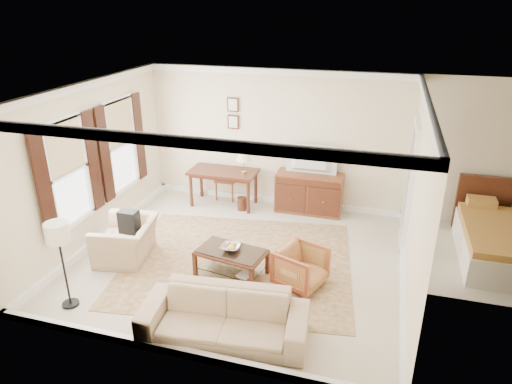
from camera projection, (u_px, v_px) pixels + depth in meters
The scene contains 20 objects.
room_shell at pixel (238, 119), 6.98m from camera, with size 5.51×5.01×2.91m.
window_front at pixel (68, 173), 7.42m from camera, with size 0.12×1.56×1.80m, color #CCB284, non-canonical shape.
window_rear at pixel (121, 145), 8.83m from camera, with size 0.12×1.56×1.80m, color #CCB284, non-canonical shape.
doorway at pixel (409, 186), 8.15m from camera, with size 0.10×1.12×2.25m, color white, non-canonical shape.
rug at pixel (238, 262), 7.82m from camera, with size 3.80×3.25×0.01m, color brown.
writing_desk at pixel (223, 175), 9.75m from camera, with size 1.44×0.72×0.79m.
desk_chair at pixel (227, 176), 10.13m from camera, with size 0.45×0.45×1.05m, color brown, non-canonical shape.
desk_lamp at pixel (244, 162), 9.49m from camera, with size 0.32×0.32×0.50m, color silver, non-canonical shape.
framed_prints at pixel (233, 113), 9.61m from camera, with size 0.25×0.04×0.68m, color #482114, non-canonical shape.
sideboard at pixel (309, 193), 9.52m from camera, with size 1.37×0.53×0.85m, color brown.
tv at pixel (311, 151), 9.15m from camera, with size 1.00×0.57×0.13m, color black.
coffee_table at pixel (231, 256), 7.32m from camera, with size 1.18×0.81×0.46m.
fruit_bowl at pixel (231, 247), 7.28m from camera, with size 0.42×0.42×0.10m, color silver.
book_a at pixel (224, 260), 7.53m from camera, with size 0.28×0.04×0.38m, color brown.
book_b at pixel (241, 271), 7.23m from camera, with size 0.28×0.03×0.38m, color brown.
striped_armchair at pixel (301, 265), 7.08m from camera, with size 0.68×0.64×0.70m, color maroon.
club_armchair at pixel (126, 234), 7.78m from camera, with size 1.05×0.68×0.92m, color tan.
backpack at pixel (129, 219), 7.75m from camera, with size 0.32×0.22×0.40m, color black.
sofa at pixel (224, 310), 5.93m from camera, with size 2.19×0.64×0.86m, color tan.
floor_lamp at pixel (58, 239), 6.29m from camera, with size 0.33×0.33×1.35m.
Camera 1 is at (2.18, -6.51, 4.17)m, focal length 32.00 mm.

